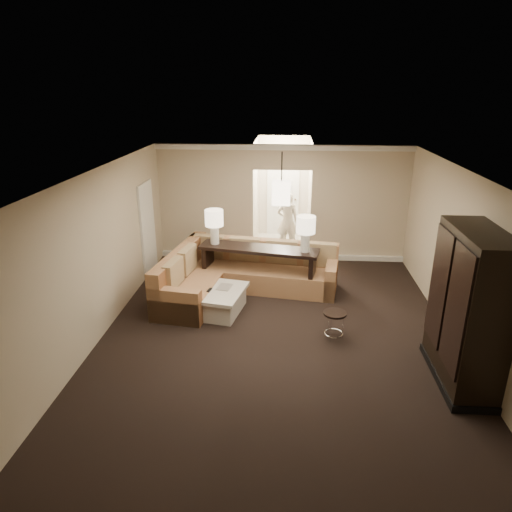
# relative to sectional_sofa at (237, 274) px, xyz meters

# --- Properties ---
(ground) EXTENTS (8.00, 8.00, 0.00)m
(ground) POSITION_rel_sectional_sofa_xyz_m (0.87, -1.91, -0.39)
(ground) COLOR black
(ground) RESTS_ON ground
(wall_back) EXTENTS (6.00, 0.04, 2.80)m
(wall_back) POSITION_rel_sectional_sofa_xyz_m (0.87, 2.09, 1.01)
(wall_back) COLOR #BCAD8E
(wall_back) RESTS_ON ground
(wall_front) EXTENTS (6.00, 0.04, 2.80)m
(wall_front) POSITION_rel_sectional_sofa_xyz_m (0.87, -5.91, 1.01)
(wall_front) COLOR #BCAD8E
(wall_front) RESTS_ON ground
(wall_left) EXTENTS (0.04, 8.00, 2.80)m
(wall_left) POSITION_rel_sectional_sofa_xyz_m (-2.13, -1.91, 1.01)
(wall_left) COLOR #BCAD8E
(wall_left) RESTS_ON ground
(wall_right) EXTENTS (0.04, 8.00, 2.80)m
(wall_right) POSITION_rel_sectional_sofa_xyz_m (3.87, -1.91, 1.01)
(wall_right) COLOR #BCAD8E
(wall_right) RESTS_ON ground
(ceiling) EXTENTS (6.00, 8.00, 0.02)m
(ceiling) POSITION_rel_sectional_sofa_xyz_m (0.87, -1.91, 2.41)
(ceiling) COLOR white
(ceiling) RESTS_ON wall_back
(crown_molding) EXTENTS (6.00, 0.10, 0.12)m
(crown_molding) POSITION_rel_sectional_sofa_xyz_m (0.87, 2.04, 2.34)
(crown_molding) COLOR silver
(crown_molding) RESTS_ON wall_back
(baseboard) EXTENTS (6.00, 0.10, 0.12)m
(baseboard) POSITION_rel_sectional_sofa_xyz_m (0.87, 2.04, -0.33)
(baseboard) COLOR silver
(baseboard) RESTS_ON ground
(side_door) EXTENTS (0.05, 0.90, 2.10)m
(side_door) POSITION_rel_sectional_sofa_xyz_m (-2.10, 0.89, 0.66)
(side_door) COLOR white
(side_door) RESTS_ON ground
(foyer) EXTENTS (1.44, 2.02, 2.80)m
(foyer) POSITION_rel_sectional_sofa_xyz_m (0.87, 3.43, 0.91)
(foyer) COLOR beige
(foyer) RESTS_ON ground
(sectional_sofa) EXTENTS (3.59, 2.72, 0.98)m
(sectional_sofa) POSITION_rel_sectional_sofa_xyz_m (0.00, 0.00, 0.00)
(sectional_sofa) COLOR brown
(sectional_sofa) RESTS_ON ground
(coffee_table) EXTENTS (1.31, 1.31, 0.47)m
(coffee_table) POSITION_rel_sectional_sofa_xyz_m (-0.36, -0.91, -0.16)
(coffee_table) COLOR beige
(coffee_table) RESTS_ON ground
(console_table) EXTENTS (2.52, 1.01, 0.95)m
(console_table) POSITION_rel_sectional_sofa_xyz_m (0.44, 0.12, 0.18)
(console_table) COLOR black
(console_table) RESTS_ON ground
(armoire) EXTENTS (0.68, 1.59, 2.28)m
(armoire) POSITION_rel_sectional_sofa_xyz_m (3.56, -2.80, 0.70)
(armoire) COLOR black
(armoire) RESTS_ON ground
(drink_table) EXTENTS (0.39, 0.39, 0.49)m
(drink_table) POSITION_rel_sectional_sofa_xyz_m (1.85, -1.76, -0.04)
(drink_table) COLOR black
(drink_table) RESTS_ON ground
(table_lamp_left) EXTENTS (0.38, 0.38, 0.73)m
(table_lamp_left) POSITION_rel_sectional_sofa_xyz_m (-0.50, 0.30, 1.05)
(table_lamp_left) COLOR white
(table_lamp_left) RESTS_ON console_table
(table_lamp_right) EXTENTS (0.38, 0.38, 0.73)m
(table_lamp_right) POSITION_rel_sectional_sofa_xyz_m (1.37, -0.06, 1.05)
(table_lamp_right) COLOR white
(table_lamp_right) RESTS_ON console_table
(pendant_light) EXTENTS (0.38, 0.38, 1.09)m
(pendant_light) POSITION_rel_sectional_sofa_xyz_m (0.87, 0.79, 1.56)
(pendant_light) COLOR black
(pendant_light) RESTS_ON ceiling
(person) EXTENTS (0.70, 0.55, 1.72)m
(person) POSITION_rel_sectional_sofa_xyz_m (1.02, 2.66, 0.47)
(person) COLOR silver
(person) RESTS_ON ground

